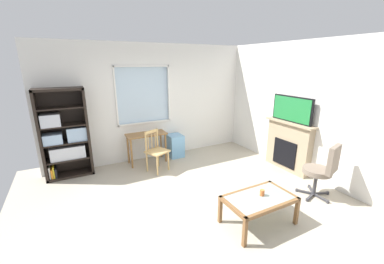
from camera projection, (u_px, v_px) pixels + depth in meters
The scene contains 12 objects.
ground at pixel (201, 203), 4.09m from camera, with size 5.94×5.87×0.02m, color #B2A893.
wall_back_with_window at pixel (152, 103), 5.78m from camera, with size 4.94×0.15×2.74m.
wall_right at pixel (310, 110), 4.84m from camera, with size 0.12×5.07×2.74m, color silver.
bookshelf at pixel (64, 137), 4.84m from camera, with size 0.90×0.38×1.83m.
desk_under_window at pixel (147, 139), 5.57m from camera, with size 0.92×0.42×0.72m.
wooden_chair at pixel (156, 150), 5.19m from camera, with size 0.55×0.54×0.90m.
plastic_drawer_unit at pixel (175, 146), 6.04m from camera, with size 0.35×0.40×0.56m, color #72ADDB.
fireplace at pixel (288, 146), 5.24m from camera, with size 0.26×1.17×1.09m.
tv at pixel (292, 109), 5.00m from camera, with size 0.06×0.97×0.54m.
office_chair at pixel (323, 168), 4.10m from camera, with size 0.58×0.56×1.00m.
coffee_table at pixel (259, 201), 3.47m from camera, with size 1.02×0.61×0.43m.
sippy_cup at pixel (262, 193), 3.49m from camera, with size 0.07×0.07×0.09m, color orange.
Camera 1 is at (-1.80, -3.10, 2.31)m, focal length 22.36 mm.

